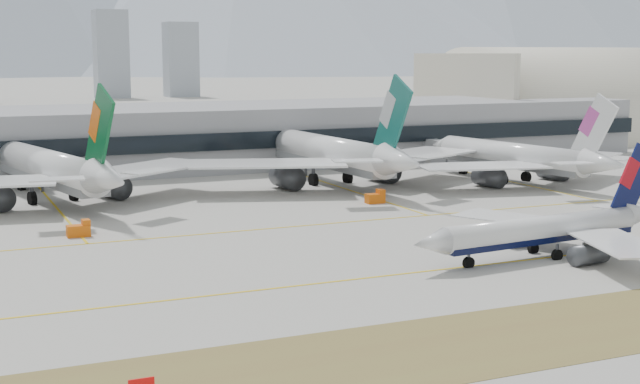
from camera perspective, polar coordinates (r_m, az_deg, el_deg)
name	(u,v)px	position (r m, az deg, el deg)	size (l,w,h in m)	color
ground	(304,274)	(114.85, -1.03, -5.29)	(3000.00, 3000.00, 0.00)	#A8A59D
taxiing_airliner	(550,230)	(128.48, 14.50, -2.36)	(45.61, 39.46, 15.32)	white
widebody_eva	(54,170)	(175.00, -16.66, 1.33)	(64.61, 64.22, 23.55)	white
widebody_cathay	(333,155)	(191.39, 0.85, 2.40)	(68.84, 67.41, 24.57)	white
widebody_china_air	(519,158)	(198.96, 12.59, 2.14)	(57.19, 56.56, 20.65)	white
terminal	(122,139)	(222.72, -12.55, 3.36)	(280.00, 43.10, 15.00)	gray
hangar	(574,138)	(310.35, 15.93, 3.37)	(91.00, 60.00, 60.00)	beige
hold_sign_left	(141,384)	(77.23, -11.37, -11.94)	(2.20, 0.15, 1.35)	red
gse_b	(79,230)	(142.83, -15.14, -2.35)	(3.55, 2.00, 2.60)	#DB5A0B
gse_c	(376,198)	(168.77, 3.59, -0.37)	(3.55, 2.00, 2.60)	#DB5A0B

